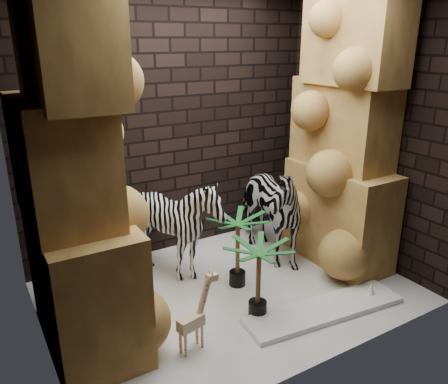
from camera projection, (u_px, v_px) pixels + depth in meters
floor at (231, 292)px, 4.49m from camera, size 3.50×3.50×0.00m
wall_back at (173, 125)px, 5.01m from camera, size 3.50×0.00×3.50m
wall_front at (330, 184)px, 2.98m from camera, size 3.50×0.00×3.50m
wall_left at (22, 176)px, 3.14m from camera, size 0.00×3.00×3.00m
wall_right at (368, 128)px, 4.84m from camera, size 0.00×3.00×3.00m
rock_pillar_left at (72, 169)px, 3.31m from camera, size 0.68×1.30×3.00m
rock_pillar_right at (346, 131)px, 4.68m from camera, size 0.58×1.25×3.00m
zebra_right at (264, 200)px, 5.00m from camera, size 0.75×1.24×1.40m
zebra_left at (177, 231)px, 4.64m from camera, size 1.29×1.41×1.03m
giraffe_toy at (191, 315)px, 3.55m from camera, size 0.36×0.18×0.67m
palm_front at (238, 251)px, 4.49m from camera, size 0.36×0.36×0.78m
palm_back at (258, 281)px, 3.98m from camera, size 0.36×0.36×0.74m
surfboard at (324, 310)px, 4.15m from camera, size 1.61×0.55×0.05m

